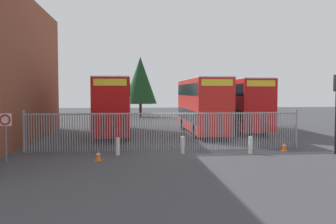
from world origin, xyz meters
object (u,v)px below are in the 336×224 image
object	(u,v)px
traffic_cone_by_gate	(284,146)
speed_limit_sign_post	(5,125)
double_decker_bus_behind_fence_left	(114,104)
bollard_center_front	(183,145)
bollard_near_right	(250,145)
traffic_cone_mid_forecourt	(98,155)
bollard_near_left	(118,146)
double_decker_bus_near_gate	(202,104)
double_decker_bus_behind_fence_right	(239,103)

from	to	relation	value
traffic_cone_by_gate	speed_limit_sign_post	distance (m)	14.86
double_decker_bus_behind_fence_left	speed_limit_sign_post	size ratio (longest dim) A/B	4.50
double_decker_bus_behind_fence_left	bollard_center_front	distance (m)	10.59
bollard_near_right	traffic_cone_by_gate	bearing A→B (deg)	17.15
traffic_cone_mid_forecourt	traffic_cone_by_gate	bearing A→B (deg)	11.04
bollard_near_left	bollard_center_front	size ratio (longest dim) A/B	1.00
double_decker_bus_behind_fence_left	bollard_near_left	world-z (taller)	double_decker_bus_behind_fence_left
double_decker_bus_near_gate	double_decker_bus_behind_fence_right	distance (m)	4.17
double_decker_bus_near_gate	bollard_near_right	bearing A→B (deg)	-85.60
bollard_near_left	double_decker_bus_behind_fence_left	bearing A→B (deg)	93.66
traffic_cone_by_gate	double_decker_bus_near_gate	bearing A→B (deg)	107.57
traffic_cone_by_gate	traffic_cone_mid_forecourt	distance (m)	10.48
double_decker_bus_behind_fence_right	traffic_cone_by_gate	bearing A→B (deg)	-93.63
double_decker_bus_behind_fence_right	bollard_center_front	world-z (taller)	double_decker_bus_behind_fence_right
double_decker_bus_near_gate	traffic_cone_mid_forecourt	bearing A→B (deg)	-122.65
double_decker_bus_near_gate	speed_limit_sign_post	world-z (taller)	double_decker_bus_near_gate
bollard_near_right	bollard_near_left	bearing A→B (deg)	178.09
double_decker_bus_behind_fence_left	bollard_center_front	xyz separation A→B (m)	(4.15, -9.55, -1.95)
bollard_near_right	speed_limit_sign_post	bearing A→B (deg)	-174.42
bollard_near_right	traffic_cone_mid_forecourt	world-z (taller)	bollard_near_right
traffic_cone_by_gate	double_decker_bus_behind_fence_left	bearing A→B (deg)	137.07
bollard_near_left	traffic_cone_mid_forecourt	distance (m)	1.81
double_decker_bus_behind_fence_left	double_decker_bus_behind_fence_right	distance (m)	10.92
double_decker_bus_behind_fence_left	double_decker_bus_behind_fence_right	bearing A→B (deg)	10.63
speed_limit_sign_post	double_decker_bus_behind_fence_left	bearing A→B (deg)	67.51
traffic_cone_by_gate	traffic_cone_mid_forecourt	size ratio (longest dim) A/B	1.00
double_decker_bus_behind_fence_left	bollard_near_right	size ratio (longest dim) A/B	11.38
bollard_near_right	double_decker_bus_behind_fence_left	bearing A→B (deg)	128.02
traffic_cone_mid_forecourt	speed_limit_sign_post	xyz separation A→B (m)	(-4.38, 0.11, 1.49)
traffic_cone_by_gate	bollard_near_left	bearing A→B (deg)	-177.32
bollard_near_left	bollard_near_right	distance (m)	7.20
double_decker_bus_behind_fence_left	bollard_near_left	bearing A→B (deg)	-86.34
bollard_near_left	bollard_near_right	size ratio (longest dim) A/B	1.00
traffic_cone_mid_forecourt	double_decker_bus_behind_fence_right	bearing A→B (deg)	50.48
bollard_near_left	traffic_cone_by_gate	world-z (taller)	bollard_near_left
bollard_center_front	traffic_cone_mid_forecourt	world-z (taller)	bollard_center_front
double_decker_bus_behind_fence_right	bollard_center_front	size ratio (longest dim) A/B	11.38
traffic_cone_by_gate	bollard_near_right	bearing A→B (deg)	-162.85
double_decker_bus_near_gate	bollard_near_left	distance (m)	11.91
bollard_near_right	bollard_center_front	bearing A→B (deg)	173.00
bollard_center_front	double_decker_bus_behind_fence_right	bearing A→B (deg)	60.33
bollard_center_front	speed_limit_sign_post	world-z (taller)	speed_limit_sign_post
bollard_near_right	traffic_cone_by_gate	size ratio (longest dim) A/B	1.61
double_decker_bus_behind_fence_right	traffic_cone_by_gate	distance (m)	11.56
bollard_near_left	traffic_cone_by_gate	distance (m)	9.41
bollard_near_right	traffic_cone_mid_forecourt	xyz separation A→B (m)	(-8.08, -1.33, -0.19)
double_decker_bus_behind_fence_right	double_decker_bus_behind_fence_left	bearing A→B (deg)	-169.37
bollard_near_left	traffic_cone_mid_forecourt	bearing A→B (deg)	-119.60
double_decker_bus_near_gate	traffic_cone_by_gate	world-z (taller)	double_decker_bus_near_gate
double_decker_bus_behind_fence_right	traffic_cone_mid_forecourt	distance (m)	17.42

